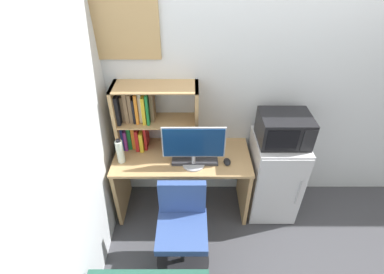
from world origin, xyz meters
TOP-DOWN VIEW (x-y plane):
  - wall_back at (0.40, 0.02)m, footprint 6.40×0.04m
  - wall_left at (-1.62, -1.60)m, footprint 0.04×4.40m
  - desk at (-0.88, -0.30)m, footprint 1.34×0.59m
  - hutch_bookshelf at (-1.24, -0.13)m, footprint 0.79×0.29m
  - monitor at (-0.76, -0.43)m, footprint 0.58×0.21m
  - keyboard at (-0.75, -0.39)m, footprint 0.44×0.12m
  - computer_mouse at (-0.44, -0.41)m, footprint 0.07×0.11m
  - water_bottle at (-1.46, -0.38)m, footprint 0.07×0.07m
  - mini_fridge at (0.07, -0.29)m, footprint 0.49×0.54m
  - microwave at (0.07, -0.29)m, footprint 0.46×0.38m
  - desk_chair at (-0.86, -0.93)m, footprint 0.49×0.49m
  - wall_corkboard at (-1.34, -0.01)m, footprint 0.59×0.02m

SIDE VIEW (x-z plane):
  - desk_chair at x=-0.86m, z-range -0.04..0.82m
  - mini_fridge at x=0.07m, z-range 0.00..0.93m
  - desk at x=-0.88m, z-range 0.15..0.90m
  - keyboard at x=-0.75m, z-range 0.74..0.76m
  - computer_mouse at x=-0.44m, z-range 0.74..0.78m
  - water_bottle at x=-1.46m, z-range 0.74..1.00m
  - monitor at x=-0.76m, z-range 0.77..1.19m
  - microwave at x=0.07m, z-range 0.93..1.20m
  - hutch_bookshelf at x=-1.24m, z-range 0.76..1.44m
  - wall_back at x=0.40m, z-range 0.00..2.60m
  - wall_left at x=-1.62m, z-range 0.00..2.60m
  - wall_corkboard at x=-1.34m, z-range 1.62..2.17m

